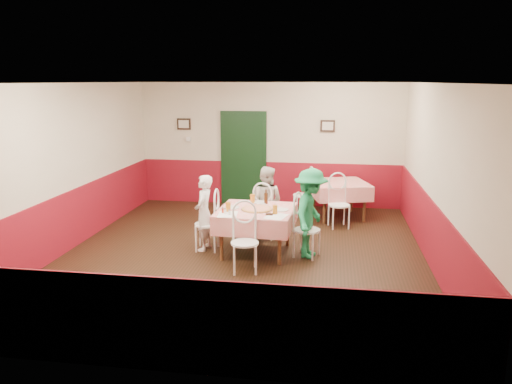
# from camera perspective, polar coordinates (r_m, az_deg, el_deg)

# --- Properties ---
(floor) EXTENTS (7.00, 7.00, 0.00)m
(floor) POSITION_cam_1_polar(r_m,az_deg,el_deg) (8.39, -1.46, -7.13)
(floor) COLOR black
(floor) RESTS_ON ground
(ceiling) EXTENTS (7.00, 7.00, 0.00)m
(ceiling) POSITION_cam_1_polar(r_m,az_deg,el_deg) (7.89, -1.58, 12.36)
(ceiling) COLOR white
(ceiling) RESTS_ON back_wall
(back_wall) EXTENTS (6.00, 0.10, 2.80)m
(back_wall) POSITION_cam_1_polar(r_m,az_deg,el_deg) (11.45, 1.58, 5.42)
(back_wall) COLOR beige
(back_wall) RESTS_ON ground
(front_wall) EXTENTS (6.00, 0.10, 2.80)m
(front_wall) POSITION_cam_1_polar(r_m,az_deg,el_deg) (4.72, -9.04, -5.27)
(front_wall) COLOR beige
(front_wall) RESTS_ON ground
(left_wall) EXTENTS (0.10, 7.00, 2.80)m
(left_wall) POSITION_cam_1_polar(r_m,az_deg,el_deg) (9.04, -20.60, 2.68)
(left_wall) COLOR beige
(left_wall) RESTS_ON ground
(right_wall) EXTENTS (0.10, 7.00, 2.80)m
(right_wall) POSITION_cam_1_polar(r_m,az_deg,el_deg) (8.06, 19.98, 1.60)
(right_wall) COLOR beige
(right_wall) RESTS_ON ground
(wainscot_back) EXTENTS (6.00, 0.03, 1.00)m
(wainscot_back) POSITION_cam_1_polar(r_m,az_deg,el_deg) (11.58, 1.54, 0.99)
(wainscot_back) COLOR maroon
(wainscot_back) RESTS_ON ground
(wainscot_front) EXTENTS (6.00, 0.03, 1.00)m
(wainscot_front) POSITION_cam_1_polar(r_m,az_deg,el_deg) (5.08, -8.63, -14.93)
(wainscot_front) COLOR maroon
(wainscot_front) RESTS_ON ground
(wainscot_left) EXTENTS (0.03, 7.00, 1.00)m
(wainscot_left) POSITION_cam_1_polar(r_m,az_deg,el_deg) (9.22, -20.09, -2.83)
(wainscot_left) COLOR maroon
(wainscot_left) RESTS_ON ground
(wainscot_right) EXTENTS (0.03, 7.00, 1.00)m
(wainscot_right) POSITION_cam_1_polar(r_m,az_deg,el_deg) (8.27, 19.41, -4.52)
(wainscot_right) COLOR maroon
(wainscot_right) RESTS_ON ground
(door) EXTENTS (0.96, 0.06, 2.10)m
(door) POSITION_cam_1_polar(r_m,az_deg,el_deg) (11.54, -1.43, 3.72)
(door) COLOR black
(door) RESTS_ON ground
(picture_left) EXTENTS (0.32, 0.03, 0.26)m
(picture_left) POSITION_cam_1_polar(r_m,az_deg,el_deg) (11.76, -8.24, 7.70)
(picture_left) COLOR black
(picture_left) RESTS_ON back_wall
(picture_right) EXTENTS (0.32, 0.03, 0.26)m
(picture_right) POSITION_cam_1_polar(r_m,az_deg,el_deg) (11.26, 8.19, 7.48)
(picture_right) COLOR black
(picture_right) RESTS_ON back_wall
(thermostat) EXTENTS (0.10, 0.03, 0.10)m
(thermostat) POSITION_cam_1_polar(r_m,az_deg,el_deg) (11.77, -7.72, 6.00)
(thermostat) COLOR white
(thermostat) RESTS_ON back_wall
(main_table) EXTENTS (1.28, 1.28, 0.77)m
(main_table) POSITION_cam_1_polar(r_m,az_deg,el_deg) (8.34, -0.00, -4.53)
(main_table) COLOR red
(main_table) RESTS_ON ground
(second_table) EXTENTS (1.39, 1.39, 0.77)m
(second_table) POSITION_cam_1_polar(r_m,az_deg,el_deg) (10.64, 9.42, -0.91)
(second_table) COLOR red
(second_table) RESTS_ON ground
(chair_left) EXTENTS (0.43, 0.43, 0.90)m
(chair_left) POSITION_cam_1_polar(r_m,az_deg,el_deg) (8.52, -5.62, -3.69)
(chair_left) COLOR white
(chair_left) RESTS_ON ground
(chair_right) EXTENTS (0.53, 0.53, 0.90)m
(chair_right) POSITION_cam_1_polar(r_m,az_deg,el_deg) (8.20, 5.85, -4.35)
(chair_right) COLOR white
(chair_right) RESTS_ON ground
(chair_far) EXTENTS (0.48, 0.48, 0.90)m
(chair_far) POSITION_cam_1_polar(r_m,az_deg,el_deg) (9.12, 1.06, -2.53)
(chair_far) COLOR white
(chair_far) RESTS_ON ground
(chair_near) EXTENTS (0.49, 0.49, 0.90)m
(chair_near) POSITION_cam_1_polar(r_m,az_deg,el_deg) (7.53, -1.29, -5.85)
(chair_near) COLOR white
(chair_near) RESTS_ON ground
(chair_second_a) EXTENTS (0.52, 0.52, 0.90)m
(chair_second_a) POSITION_cam_1_polar(r_m,az_deg,el_deg) (10.64, 5.40, -0.38)
(chair_second_a) COLOR white
(chair_second_a) RESTS_ON ground
(chair_second_b) EXTENTS (0.52, 0.52, 0.90)m
(chair_second_b) POSITION_cam_1_polar(r_m,az_deg,el_deg) (9.90, 9.48, -1.49)
(chair_second_b) COLOR white
(chair_second_b) RESTS_ON ground
(pizza) EXTENTS (0.52, 0.52, 0.03)m
(pizza) POSITION_cam_1_polar(r_m,az_deg,el_deg) (8.19, 0.10, -1.93)
(pizza) COLOR #B74723
(pizza) RESTS_ON main_table
(plate_left) EXTENTS (0.26, 0.26, 0.01)m
(plate_left) POSITION_cam_1_polar(r_m,az_deg,el_deg) (8.32, -2.77, -1.78)
(plate_left) COLOR white
(plate_left) RESTS_ON main_table
(plate_right) EXTENTS (0.26, 0.26, 0.01)m
(plate_right) POSITION_cam_1_polar(r_m,az_deg,el_deg) (8.18, 2.86, -2.03)
(plate_right) COLOR white
(plate_right) RESTS_ON main_table
(plate_far) EXTENTS (0.26, 0.26, 0.01)m
(plate_far) POSITION_cam_1_polar(r_m,az_deg,el_deg) (8.65, 0.49, -1.20)
(plate_far) COLOR white
(plate_far) RESTS_ON main_table
(glass_a) EXTENTS (0.09, 0.09, 0.15)m
(glass_a) POSITION_cam_1_polar(r_m,az_deg,el_deg) (8.09, -3.20, -1.72)
(glass_a) COLOR #BF7219
(glass_a) RESTS_ON main_table
(glass_b) EXTENTS (0.08, 0.08, 0.14)m
(glass_b) POSITION_cam_1_polar(r_m,az_deg,el_deg) (7.93, 2.19, -2.02)
(glass_b) COLOR #BF7219
(glass_b) RESTS_ON main_table
(glass_c) EXTENTS (0.09, 0.09, 0.15)m
(glass_c) POSITION_cam_1_polar(r_m,az_deg,el_deg) (8.63, -0.40, -0.77)
(glass_c) COLOR #BF7219
(glass_c) RESTS_ON main_table
(beer_bottle) EXTENTS (0.06, 0.06, 0.23)m
(beer_bottle) POSITION_cam_1_polar(r_m,az_deg,el_deg) (8.57, 1.14, -0.60)
(beer_bottle) COLOR #381C0A
(beer_bottle) RESTS_ON main_table
(shaker_a) EXTENTS (0.04, 0.04, 0.09)m
(shaker_a) POSITION_cam_1_polar(r_m,az_deg,el_deg) (7.95, -3.54, -2.19)
(shaker_a) COLOR silver
(shaker_a) RESTS_ON main_table
(shaker_b) EXTENTS (0.04, 0.04, 0.09)m
(shaker_b) POSITION_cam_1_polar(r_m,az_deg,el_deg) (7.89, -3.04, -2.31)
(shaker_b) COLOR silver
(shaker_b) RESTS_ON main_table
(shaker_c) EXTENTS (0.04, 0.04, 0.09)m
(shaker_c) POSITION_cam_1_polar(r_m,az_deg,el_deg) (8.00, -3.82, -2.10)
(shaker_c) COLOR #B23319
(shaker_c) RESTS_ON main_table
(menu_left) EXTENTS (0.33, 0.43, 0.00)m
(menu_left) POSITION_cam_1_polar(r_m,az_deg,el_deg) (7.93, -3.26, -2.56)
(menu_left) COLOR white
(menu_left) RESTS_ON main_table
(menu_right) EXTENTS (0.39, 0.46, 0.00)m
(menu_right) POSITION_cam_1_polar(r_m,az_deg,el_deg) (7.80, 2.33, -2.80)
(menu_right) COLOR white
(menu_right) RESTS_ON main_table
(wallet) EXTENTS (0.11, 0.10, 0.02)m
(wallet) POSITION_cam_1_polar(r_m,az_deg,el_deg) (7.89, 1.54, -2.55)
(wallet) COLOR black
(wallet) RESTS_ON main_table
(diner_left) EXTENTS (0.33, 0.49, 1.30)m
(diner_left) POSITION_cam_1_polar(r_m,az_deg,el_deg) (8.48, -5.97, -2.39)
(diner_left) COLOR gray
(diner_left) RESTS_ON ground
(diner_far) EXTENTS (0.74, 0.63, 1.33)m
(diner_far) POSITION_cam_1_polar(r_m,az_deg,el_deg) (9.12, 1.13, -1.16)
(diner_far) COLOR gray
(diner_far) RESTS_ON ground
(diner_right) EXTENTS (0.71, 1.04, 1.47)m
(diner_right) POSITION_cam_1_polar(r_m,az_deg,el_deg) (8.12, 6.24, -2.44)
(diner_right) COLOR gray
(diner_right) RESTS_ON ground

